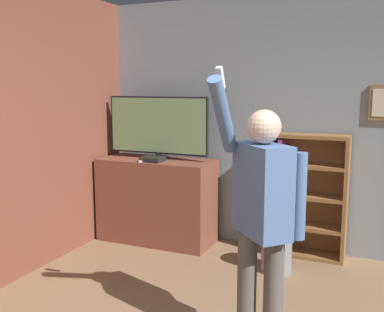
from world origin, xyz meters
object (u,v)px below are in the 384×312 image
at_px(game_console, 153,159).
at_px(waste_bin, 277,249).
at_px(television, 158,127).
at_px(person, 262,209).
at_px(bookshelf, 300,195).

height_order(game_console, waste_bin, game_console).
distance_m(game_console, waste_bin, 1.62).
xyz_separation_m(television, person, (1.63, -1.67, -0.33)).
bearing_deg(bookshelf, television, -173.85).
relative_size(game_console, bookshelf, 0.18).
distance_m(bookshelf, person, 1.87).
xyz_separation_m(game_console, waste_bin, (1.43, -0.19, -0.75)).
relative_size(game_console, person, 0.12).
xyz_separation_m(television, bookshelf, (1.56, 0.17, -0.66)).
bearing_deg(television, game_console, -82.56).
bearing_deg(person, bookshelf, 136.46).
relative_size(bookshelf, person, 0.68).
relative_size(television, game_console, 5.16).
xyz_separation_m(bookshelf, person, (0.07, -1.84, 0.33)).
bearing_deg(person, television, 178.53).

